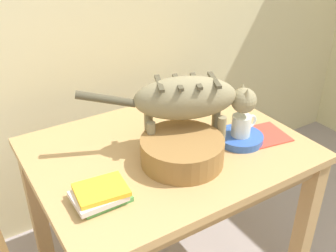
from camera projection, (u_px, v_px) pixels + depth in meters
The scene contains 7 objects.
dining_table at pixel (168, 165), 1.70m from camera, with size 1.12×0.86×0.75m.
cat at pixel (190, 100), 1.55m from camera, with size 0.68×0.34×0.31m.
saucer_bowl at pixel (240, 138), 1.68m from camera, with size 0.20×0.20×0.03m, color #325BB8.
coffee_mug at pixel (242, 125), 1.65m from camera, with size 0.13×0.08×0.09m.
magazine at pixel (258, 136), 1.72m from camera, with size 0.25×0.18×0.01m, color #DA4435.
book_stack at pixel (101, 194), 1.33m from camera, with size 0.19×0.15×0.06m.
wicker_basket at pixel (182, 150), 1.53m from camera, with size 0.33×0.33×0.10m.
Camera 1 is at (-0.62, 0.12, 1.63)m, focal length 41.71 mm.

